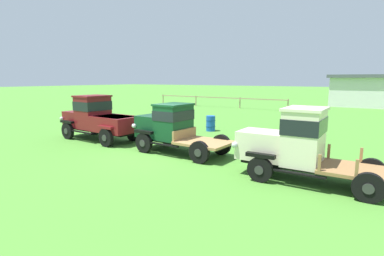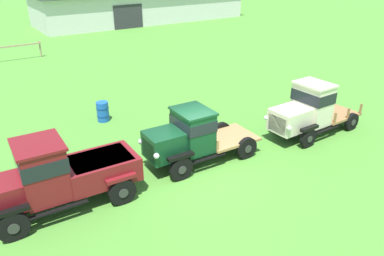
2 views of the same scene
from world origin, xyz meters
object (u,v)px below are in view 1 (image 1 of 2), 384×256
vintage_truck_foreground_near (98,118)px  vintage_truck_midrow_center (296,144)px  vintage_truck_second_in_line (171,127)px  oil_drum_beside_row (211,123)px

vintage_truck_foreground_near → vintage_truck_midrow_center: bearing=-3.9°
vintage_truck_foreground_near → vintage_truck_second_in_line: 4.77m
oil_drum_beside_row → vintage_truck_midrow_center: bearing=-43.0°
vintage_truck_foreground_near → vintage_truck_midrow_center: (10.23, -0.69, 0.01)m
vintage_truck_midrow_center → oil_drum_beside_row: vintage_truck_midrow_center is taller
vintage_truck_second_in_line → oil_drum_beside_row: vintage_truck_second_in_line is taller
vintage_truck_foreground_near → oil_drum_beside_row: (3.54, 5.54, -0.68)m
oil_drum_beside_row → vintage_truck_second_in_line: bearing=-77.4°
vintage_truck_second_in_line → vintage_truck_midrow_center: size_ratio=0.97×
vintage_truck_foreground_near → vintage_truck_second_in_line: size_ratio=1.08×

